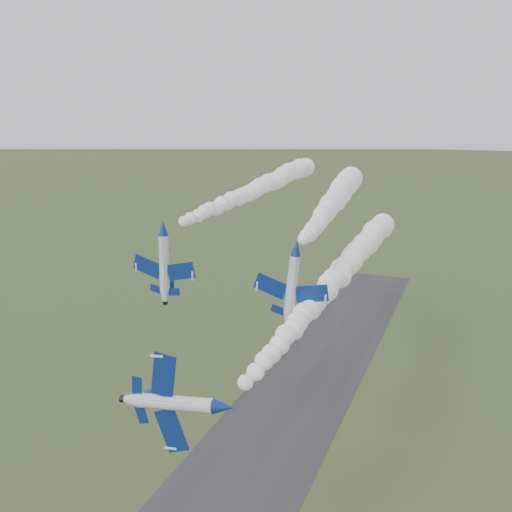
# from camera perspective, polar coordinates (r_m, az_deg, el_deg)

# --- Properties ---
(runway) EXTENTS (24.00, 260.00, 0.04)m
(runway) POSITION_cam_1_polar(r_m,az_deg,el_deg) (113.14, 0.20, -19.11)
(runway) COLOR #2D2D30
(runway) RESTS_ON ground
(jet_lead) EXTENTS (3.46, 13.54, 11.14)m
(jet_lead) POSITION_cam_1_polar(r_m,az_deg,el_deg) (59.70, -3.22, -14.91)
(jet_lead) COLOR white
(smoke_trail_jet_lead) EXTENTS (6.77, 78.13, 5.08)m
(smoke_trail_jet_lead) POSITION_cam_1_polar(r_m,az_deg,el_deg) (96.00, 8.05, -2.11)
(smoke_trail_jet_lead) COLOR white
(jet_pair_left) EXTENTS (11.42, 13.67, 3.36)m
(jet_pair_left) POSITION_cam_1_polar(r_m,az_deg,el_deg) (89.42, -9.32, 2.77)
(jet_pair_left) COLOR white
(smoke_trail_jet_pair_left) EXTENTS (9.14, 66.64, 4.79)m
(smoke_trail_jet_pair_left) POSITION_cam_1_polar(r_m,az_deg,el_deg) (121.31, 0.19, 6.81)
(smoke_trail_jet_pair_left) COLOR white
(jet_pair_right) EXTENTS (11.02, 13.18, 3.29)m
(jet_pair_right) POSITION_cam_1_polar(r_m,az_deg,el_deg) (81.15, 4.04, 0.80)
(jet_pair_right) COLOR white
(smoke_trail_jet_pair_right) EXTENTS (11.75, 60.74, 5.56)m
(smoke_trail_jet_pair_right) POSITION_cam_1_polar(r_m,az_deg,el_deg) (113.07, 7.64, 5.33)
(smoke_trail_jet_pair_right) COLOR white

